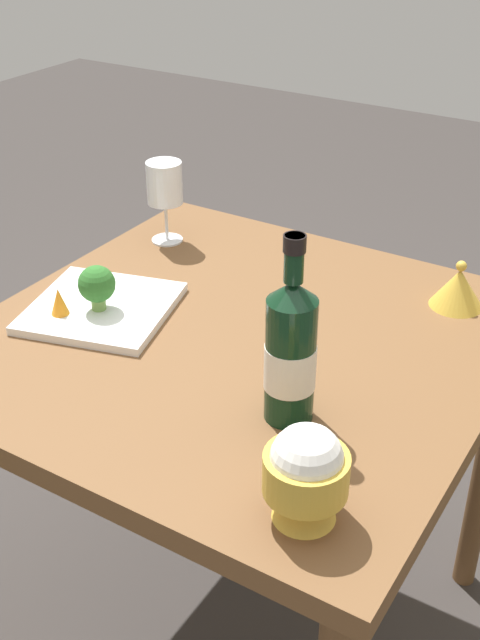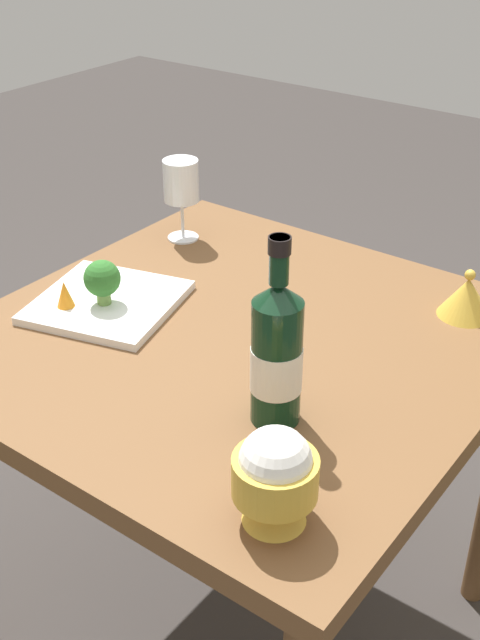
% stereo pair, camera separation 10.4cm
% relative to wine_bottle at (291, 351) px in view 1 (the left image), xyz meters
% --- Properties ---
extents(ground_plane, '(8.00, 8.00, 0.00)m').
position_rel_wine_bottle_xyz_m(ground_plane, '(0.16, 0.19, -0.88)').
color(ground_plane, '#383330').
extents(dining_table, '(0.89, 0.89, 0.76)m').
position_rel_wine_bottle_xyz_m(dining_table, '(0.16, 0.19, -0.21)').
color(dining_table, brown).
rests_on(dining_table, ground_plane).
extents(wine_bottle, '(0.08, 0.08, 0.30)m').
position_rel_wine_bottle_xyz_m(wine_bottle, '(0.00, 0.00, 0.00)').
color(wine_bottle, black).
rests_on(wine_bottle, dining_table).
extents(wine_glass, '(0.08, 0.08, 0.18)m').
position_rel_wine_bottle_xyz_m(wine_glass, '(0.41, 0.53, 0.01)').
color(wine_glass, white).
rests_on(wine_glass, dining_table).
extents(rice_bowl, '(0.11, 0.11, 0.14)m').
position_rel_wine_bottle_xyz_m(rice_bowl, '(-0.18, -0.12, -0.04)').
color(rice_bowl, gold).
rests_on(rice_bowl, dining_table).
extents(rice_bowl_lid, '(0.10, 0.10, 0.09)m').
position_rel_wine_bottle_xyz_m(rice_bowl_lid, '(0.46, -0.10, -0.08)').
color(rice_bowl_lid, gold).
rests_on(rice_bowl_lid, dining_table).
extents(serving_plate, '(0.31, 0.31, 0.02)m').
position_rel_wine_bottle_xyz_m(serving_plate, '(0.10, 0.45, -0.11)').
color(serving_plate, white).
rests_on(serving_plate, dining_table).
extents(broccoli_floret, '(0.07, 0.07, 0.09)m').
position_rel_wine_bottle_xyz_m(broccoli_floret, '(0.08, 0.44, -0.05)').
color(broccoli_floret, '#729E4C').
rests_on(broccoli_floret, serving_plate).
extents(carrot_garnish_left, '(0.03, 0.03, 0.05)m').
position_rel_wine_bottle_xyz_m(carrot_garnish_left, '(0.03, 0.49, -0.08)').
color(carrot_garnish_left, orange).
rests_on(carrot_garnish_left, serving_plate).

